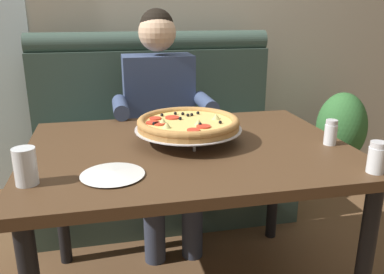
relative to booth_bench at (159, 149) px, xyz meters
The scene contains 9 objects.
booth_bench is the anchor object (origin of this frame).
dining_table 0.98m from the booth_bench, 90.00° to the right, with size 1.29×0.95×0.74m.
diner_main 0.41m from the booth_bench, 93.34° to the right, with size 0.54×0.64×1.27m.
pizza 0.99m from the booth_bench, 89.54° to the right, with size 0.44×0.44×0.11m.
shaker_parmesan 1.51m from the booth_bench, 67.49° to the right, with size 0.06×0.06×0.11m.
shaker_pepper_flakes 1.26m from the booth_bench, 61.67° to the right, with size 0.05×0.05×0.10m.
plate_near_left 1.28m from the booth_bench, 104.62° to the right, with size 0.21×0.21×0.02m.
drinking_glass 1.39m from the booth_bench, 115.63° to the right, with size 0.07×0.07×0.12m.
potted_plant 1.36m from the booth_bench, ahead, with size 0.36×0.36×0.70m.
Camera 1 is at (-0.31, -1.49, 1.27)m, focal length 37.21 mm.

